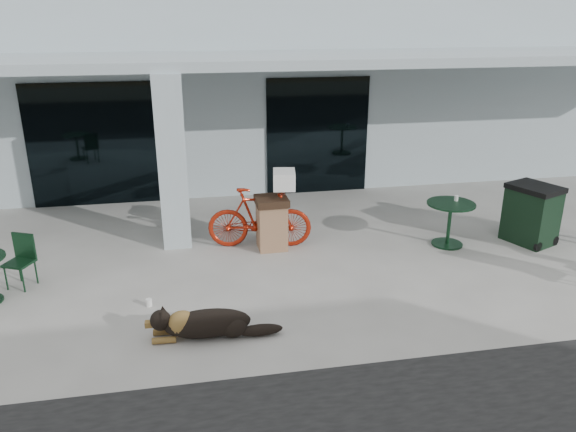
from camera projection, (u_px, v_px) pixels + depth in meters
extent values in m
plane|color=#AEABA4|center=(278.00, 294.00, 8.65)|extent=(80.00, 80.00, 0.00)
cube|color=#9CABB1|center=(226.00, 81.00, 15.71)|extent=(22.00, 7.00, 4.50)
cube|color=black|center=(94.00, 145.00, 12.22)|extent=(2.80, 0.06, 2.70)
cube|color=black|center=(317.00, 136.00, 13.09)|extent=(2.40, 0.06, 2.70)
cube|color=#9CABB1|center=(172.00, 163.00, 9.97)|extent=(0.50, 0.50, 3.12)
cube|color=#9CABB1|center=(245.00, 60.00, 10.86)|extent=(22.00, 2.80, 0.18)
imported|color=#A5210D|center=(260.00, 218.00, 10.20)|extent=(1.95, 0.83, 1.13)
cube|color=white|center=(284.00, 180.00, 9.96)|extent=(0.47, 0.58, 0.31)
cylinder|color=white|center=(149.00, 302.00, 8.29)|extent=(0.10, 0.10, 0.11)
cylinder|color=white|center=(456.00, 198.00, 10.30)|extent=(0.07, 0.07, 0.10)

